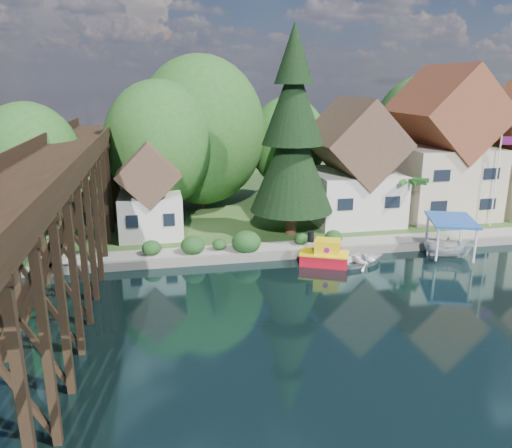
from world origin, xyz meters
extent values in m
plane|color=black|center=(0.00, 0.00, 0.00)|extent=(140.00, 140.00, 0.00)
cube|color=#2C4F1F|center=(0.00, 34.00, 0.25)|extent=(140.00, 52.00, 0.50)
cube|color=slate|center=(4.00, 8.00, 0.31)|extent=(60.00, 0.40, 0.62)
cube|color=gray|center=(6.00, 9.30, 0.53)|extent=(50.00, 2.60, 0.06)
cube|color=black|center=(-16.00, -6.40, 4.00)|extent=(4.00, 0.36, 8.00)
cube|color=black|center=(-16.00, -3.20, 4.00)|extent=(4.00, 0.36, 8.00)
cube|color=black|center=(-16.00, 0.00, 4.00)|extent=(4.00, 0.36, 8.00)
cube|color=black|center=(-16.00, 3.20, 4.00)|extent=(4.00, 0.36, 8.00)
cube|color=black|center=(-16.00, 6.40, 4.00)|extent=(4.00, 0.36, 8.00)
cube|color=black|center=(-16.00, 9.60, 4.00)|extent=(4.00, 0.36, 8.00)
cube|color=black|center=(-16.00, 12.80, 4.00)|extent=(4.00, 0.36, 8.00)
cube|color=black|center=(-16.00, 16.00, 4.00)|extent=(4.00, 0.36, 8.00)
cube|color=black|center=(-16.00, 19.20, 4.00)|extent=(4.00, 0.36, 8.00)
cube|color=black|center=(-16.00, 22.40, 4.00)|extent=(4.00, 0.36, 8.00)
cube|color=black|center=(-16.00, 25.60, 4.00)|extent=(4.00, 0.36, 8.00)
cube|color=black|center=(-17.75, 6.00, 8.05)|extent=(0.35, 44.00, 0.35)
cube|color=black|center=(-14.25, 6.00, 8.05)|extent=(0.35, 44.00, 0.35)
cube|color=black|center=(-16.00, 6.00, 8.35)|extent=(4.00, 44.00, 0.30)
cube|color=black|center=(-18.00, 6.00, 8.90)|extent=(0.12, 44.00, 0.80)
cube|color=black|center=(-14.00, 6.00, 8.90)|extent=(0.12, 44.00, 0.80)
cube|color=beige|center=(7.00, 16.00, 2.75)|extent=(7.50, 8.00, 4.50)
cube|color=#4C3528|center=(7.00, 16.00, 7.70)|extent=(7.64, 8.64, 7.64)
cube|color=black|center=(4.90, 11.96, 2.98)|extent=(1.35, 0.08, 1.00)
cube|color=black|center=(9.10, 11.96, 2.98)|extent=(1.35, 0.08, 1.00)
cube|color=#BBAD92|center=(16.00, 16.50, 3.75)|extent=(8.50, 8.50, 6.50)
cube|color=brown|center=(16.00, 16.50, 10.06)|extent=(8.65, 9.18, 8.65)
cube|color=black|center=(13.62, 12.21, 4.08)|extent=(1.53, 0.08, 1.00)
cube|color=black|center=(18.38, 12.21, 4.08)|extent=(1.53, 0.08, 1.00)
cube|color=beige|center=(-11.00, 14.50, 2.25)|extent=(5.00, 5.00, 3.50)
cube|color=#4C3528|center=(-11.00, 14.50, 5.80)|extent=(5.09, 5.40, 5.09)
cube|color=black|center=(-12.40, 11.96, 2.43)|extent=(0.90, 0.08, 1.00)
cube|color=black|center=(-9.60, 11.96, 2.43)|extent=(0.90, 0.08, 1.00)
cylinder|color=#382314|center=(-10.00, 19.00, 2.75)|extent=(0.50, 0.50, 4.50)
ellipsoid|color=#264D1B|center=(-10.00, 19.00, 7.50)|extent=(4.40, 4.40, 5.06)
cylinder|color=#382314|center=(-6.00, 23.00, 2.98)|extent=(0.50, 0.50, 4.95)
ellipsoid|color=#264D1B|center=(-6.00, 23.00, 8.20)|extent=(5.00, 5.00, 5.75)
cylinder|color=#382314|center=(3.00, 24.00, 2.52)|extent=(0.50, 0.50, 4.05)
ellipsoid|color=#264D1B|center=(3.00, 24.00, 6.80)|extent=(4.00, 4.00, 4.60)
cylinder|color=#382314|center=(18.00, 24.00, 2.75)|extent=(0.50, 0.50, 4.50)
ellipsoid|color=#264D1B|center=(18.00, 24.00, 7.50)|extent=(4.60, 4.60, 5.29)
cylinder|color=#382314|center=(26.00, 20.00, 2.30)|extent=(0.50, 0.50, 3.60)
ellipsoid|color=#264D1B|center=(26.00, 20.00, 6.10)|extent=(3.80, 3.80, 4.37)
cylinder|color=#382314|center=(-20.00, 15.00, 2.52)|extent=(0.50, 0.50, 4.05)
ellipsoid|color=#264D1B|center=(-20.00, 15.00, 6.80)|extent=(4.00, 4.00, 4.60)
ellipsoid|color=#153C16|center=(-8.00, 9.20, 1.27)|extent=(1.98, 1.98, 1.53)
ellipsoid|color=#153C16|center=(-6.00, 9.50, 1.09)|extent=(1.54, 1.54, 1.19)
ellipsoid|color=#153C16|center=(-4.00, 9.00, 1.35)|extent=(2.20, 2.20, 1.70)
ellipsoid|color=#153C16|center=(-11.00, 9.40, 1.18)|extent=(1.76, 1.76, 1.36)
ellipsoid|color=#153C16|center=(0.50, 9.60, 1.09)|extent=(1.54, 1.54, 1.19)
ellipsoid|color=#153C16|center=(3.00, 9.30, 1.18)|extent=(1.76, 1.76, 1.36)
cylinder|color=#382314|center=(0.42, 12.59, 2.05)|extent=(0.93, 0.93, 3.09)
cone|color=black|center=(0.42, 12.59, 6.68)|extent=(6.80, 6.80, 8.24)
cone|color=black|center=(0.42, 12.59, 11.32)|extent=(4.94, 4.94, 6.70)
cone|color=black|center=(0.42, 12.59, 14.92)|extent=(3.09, 3.09, 4.64)
cylinder|color=#382314|center=(10.55, 12.30, 2.54)|extent=(0.41, 0.41, 4.07)
ellipsoid|color=#194517|center=(10.55, 12.30, 4.76)|extent=(4.31, 4.31, 0.93)
cylinder|color=white|center=(18.40, 11.59, 4.48)|extent=(0.11, 0.11, 7.96)
cube|color=maroon|center=(19.00, 11.38, 8.01)|extent=(1.09, 0.41, 0.68)
cube|color=red|center=(1.25, 6.34, 0.39)|extent=(3.80, 3.00, 0.90)
cube|color=yellow|center=(1.25, 6.34, 0.87)|extent=(3.95, 3.15, 0.11)
cube|color=yellow|center=(1.46, 6.25, 1.34)|extent=(2.18, 1.96, 1.12)
cylinder|color=black|center=(0.33, 6.75, 2.07)|extent=(0.49, 0.49, 0.78)
cylinder|color=#AA0D77|center=(1.17, 5.61, 1.34)|extent=(0.41, 0.25, 0.40)
cylinder|color=#AA0D77|center=(1.74, 6.88, 1.34)|extent=(0.41, 0.25, 0.40)
cylinder|color=#AA0D77|center=(2.28, 5.89, 1.34)|extent=(0.25, 0.41, 0.40)
imported|color=white|center=(4.10, 5.95, 0.40)|extent=(4.53, 3.87, 0.79)
imported|color=silver|center=(11.09, 6.23, 0.72)|extent=(3.96, 2.54, 1.43)
cube|color=blue|center=(11.09, 6.23, 2.87)|extent=(4.50, 5.38, 0.17)
cylinder|color=white|center=(11.64, 3.91, 1.58)|extent=(0.17, 0.17, 2.58)
cylinder|color=white|center=(12.97, 7.70, 1.58)|extent=(0.17, 0.17, 2.58)
cylinder|color=white|center=(9.20, 4.77, 1.58)|extent=(0.17, 0.17, 2.58)
cylinder|color=white|center=(10.54, 8.56, 1.58)|extent=(0.17, 0.17, 2.58)
imported|color=yellow|center=(11.75, 7.28, 0.66)|extent=(3.21, 3.07, 1.31)
camera|label=1|loc=(-10.12, -26.11, 12.80)|focal=35.00mm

